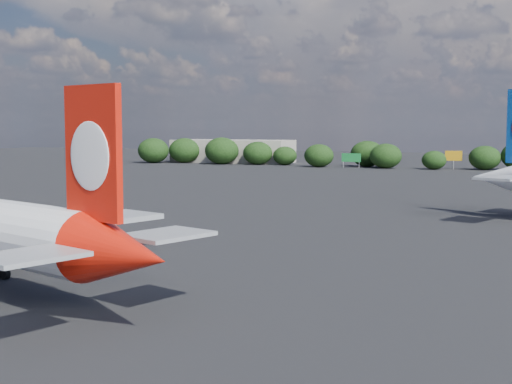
% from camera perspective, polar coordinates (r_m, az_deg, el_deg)
% --- Properties ---
extents(ground, '(500.00, 500.00, 0.00)m').
position_cam_1_polar(ground, '(106.40, 1.62, -1.75)').
color(ground, black).
rests_on(ground, ground).
extents(terminal_building, '(42.00, 16.00, 8.00)m').
position_cam_1_polar(terminal_building, '(252.55, -1.87, 3.28)').
color(terminal_building, gray).
rests_on(terminal_building, ground).
extents(highway_sign, '(6.00, 0.30, 4.50)m').
position_cam_1_polar(highway_sign, '(222.10, 7.63, 2.73)').
color(highway_sign, '#166F2E').
rests_on(highway_sign, ground).
extents(billboard_yellow, '(5.00, 0.30, 5.50)m').
position_cam_1_polar(billboard_yellow, '(222.63, 15.53, 2.78)').
color(billboard_yellow, orange).
rests_on(billboard_yellow, ground).
extents(horizon_treeline, '(205.43, 16.05, 9.08)m').
position_cam_1_polar(horizon_treeline, '(221.73, 13.67, 2.85)').
color(horizon_treeline, black).
rests_on(horizon_treeline, ground).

